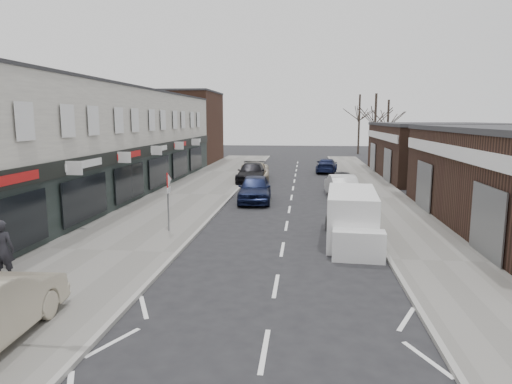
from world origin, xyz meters
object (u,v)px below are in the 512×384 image
(parked_car_left_c, at_px, (254,171))
(parked_car_right_c, at_px, (327,165))
(parked_car_left_a, at_px, (255,189))
(parked_car_right_a, at_px, (341,186))
(parked_car_right_b, at_px, (341,180))
(warning_sign, at_px, (168,185))
(pedestrian, at_px, (2,250))
(white_van, at_px, (352,218))
(parked_car_left_b, at_px, (252,173))

(parked_car_left_c, height_order, parked_car_right_c, parked_car_left_c)
(parked_car_left_a, bearing_deg, parked_car_right_a, 19.94)
(parked_car_right_c, bearing_deg, parked_car_right_b, 99.04)
(warning_sign, relative_size, pedestrian, 1.42)
(white_van, height_order, parked_car_right_a, white_van)
(parked_car_left_a, relative_size, parked_car_right_a, 1.05)
(white_van, xyz_separation_m, parked_car_left_a, (-5.02, 8.83, -0.18))
(parked_car_left_c, height_order, parked_car_right_a, parked_car_right_a)
(parked_car_left_b, bearing_deg, warning_sign, -96.64)
(parked_car_right_b, bearing_deg, white_van, 84.00)
(parked_car_left_c, distance_m, parked_car_right_c, 8.48)
(parked_car_left_c, bearing_deg, parked_car_right_c, 36.88)
(white_van, bearing_deg, parked_car_left_c, 111.92)
(parked_car_right_b, height_order, parked_car_right_c, parked_car_right_b)
(parked_car_right_a, bearing_deg, parked_car_right_c, -93.80)
(parked_car_left_c, relative_size, parked_car_right_a, 1.13)
(pedestrian, bearing_deg, parked_car_left_a, -124.82)
(parked_car_left_a, bearing_deg, parked_car_left_c, 93.12)
(parked_car_left_a, bearing_deg, pedestrian, -116.23)
(warning_sign, bearing_deg, pedestrian, -116.69)
(parked_car_right_a, relative_size, parked_car_right_b, 1.14)
(pedestrian, relative_size, parked_car_left_c, 0.36)
(parked_car_left_a, height_order, parked_car_left_c, parked_car_left_a)
(pedestrian, bearing_deg, parked_car_right_b, -132.17)
(pedestrian, xyz_separation_m, parked_car_left_c, (5.09, 25.34, -0.34))
(parked_car_left_b, xyz_separation_m, parked_car_right_b, (6.90, -2.83, -0.08))
(parked_car_left_a, bearing_deg, parked_car_right_c, 69.06)
(warning_sign, bearing_deg, white_van, -4.50)
(parked_car_right_a, bearing_deg, white_van, 82.93)
(parked_car_right_a, bearing_deg, parked_car_left_c, -56.04)
(white_van, distance_m, parked_car_left_a, 10.16)
(pedestrian, distance_m, parked_car_right_c, 33.03)
(parked_car_right_b, bearing_deg, parked_car_right_c, -90.08)
(warning_sign, xyz_separation_m, parked_car_right_a, (8.37, 10.54, -1.44))
(parked_car_right_a, bearing_deg, pedestrian, 50.71)
(warning_sign, relative_size, parked_car_left_a, 0.56)
(pedestrian, distance_m, parked_car_right_a, 20.78)
(warning_sign, distance_m, white_van, 8.08)
(white_van, bearing_deg, warning_sign, 179.62)
(warning_sign, bearing_deg, parked_car_right_c, 71.66)
(parked_car_left_b, bearing_deg, parked_car_left_c, 89.35)
(white_van, xyz_separation_m, parked_car_right_c, (0.11, 24.99, -0.34))
(white_van, relative_size, parked_car_right_b, 1.38)
(pedestrian, height_order, parked_car_left_a, pedestrian)
(parked_car_left_a, height_order, parked_car_right_a, parked_car_left_a)
(pedestrian, relative_size, parked_car_left_b, 0.36)
(warning_sign, relative_size, parked_car_right_a, 0.59)
(pedestrian, xyz_separation_m, parked_car_left_a, (6.27, 14.83, -0.25))
(parked_car_left_b, distance_m, parked_car_left_c, 1.97)
(parked_car_right_a, height_order, parked_car_right_b, parked_car_right_a)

